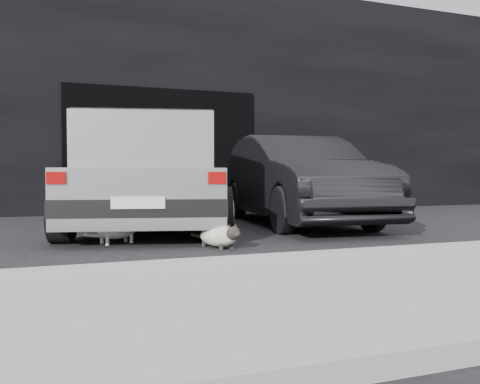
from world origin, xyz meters
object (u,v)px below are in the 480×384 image
object	(u,v)px
cat_siamese	(220,236)
cat_white	(119,228)
second_car	(297,180)
silver_hatchback	(151,170)

from	to	relation	value
cat_siamese	cat_white	world-z (taller)	cat_white
second_car	cat_white	xyz separation A→B (m)	(-2.99, -1.31, -0.54)
silver_hatchback	cat_siamese	bearing A→B (deg)	-66.41
cat_siamese	second_car	bearing A→B (deg)	-151.12
second_car	cat_white	bearing A→B (deg)	-150.13
cat_siamese	silver_hatchback	bearing A→B (deg)	-98.14
cat_siamese	cat_white	bearing A→B (deg)	-56.31
second_car	cat_siamese	distance (m)	2.96
second_car	cat_white	distance (m)	3.31
silver_hatchback	second_car	xyz separation A→B (m)	(2.36, -0.08, -0.15)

